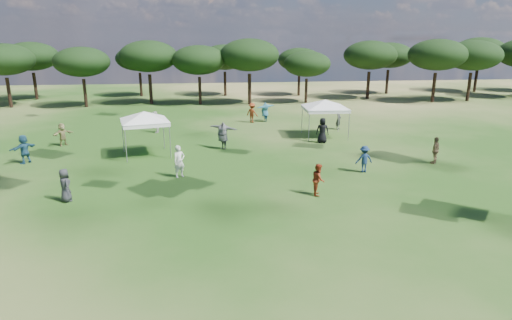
% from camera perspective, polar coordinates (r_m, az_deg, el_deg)
% --- Properties ---
extents(tree_line, '(108.78, 17.63, 7.77)m').
position_cam_1_polar(tree_line, '(54.05, -2.21, 13.65)').
color(tree_line, black).
rests_on(tree_line, ground).
extents(tent_left, '(5.77, 5.77, 3.25)m').
position_cam_1_polar(tent_left, '(28.96, -14.70, 6.04)').
color(tent_left, gray).
rests_on(tent_left, ground).
extents(tent_right, '(6.57, 6.57, 3.22)m').
position_cam_1_polar(tent_right, '(34.17, 9.24, 7.74)').
color(tent_right, gray).
rests_on(tent_right, ground).
extents(festival_crowd, '(26.56, 21.06, 1.93)m').
position_cam_1_polar(festival_crowd, '(31.45, -4.46, 3.68)').
color(festival_crowd, olive).
rests_on(festival_crowd, ground).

